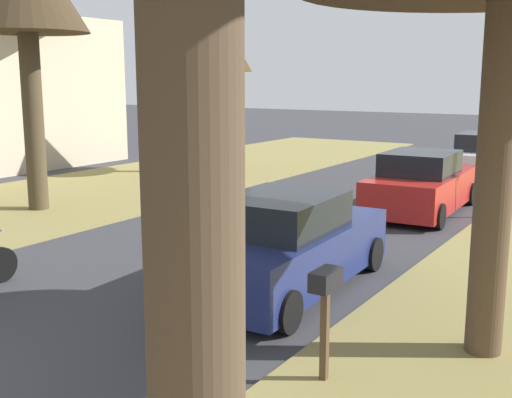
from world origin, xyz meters
The scene contains 5 objects.
street_tree_left_mid_b centered at (-6.46, 16.40, 4.80)m, with size 2.93×2.93×6.09m.
parked_sedan_navy centered at (2.19, 6.59, 0.72)m, with size 2.09×4.47×1.57m.
parked_sedan_red centered at (2.13, 13.63, 0.72)m, with size 2.09×4.47×1.57m.
parked_sedan_white centered at (2.21, 20.17, 0.72)m, with size 2.09×4.47×1.57m.
curbside_mailbox centered at (4.18, 3.99, 1.06)m, with size 0.22×0.44×1.27m.
Camera 1 is at (7.10, -2.05, 3.36)m, focal length 44.85 mm.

